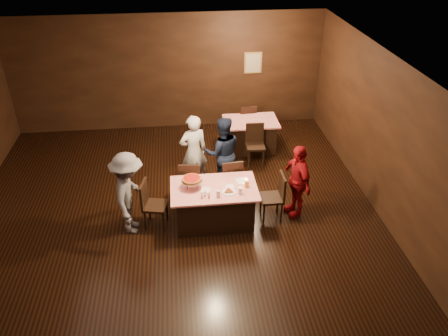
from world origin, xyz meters
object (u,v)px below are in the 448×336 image
(back_table, at_px, (250,135))
(chair_back_near, at_px, (255,145))
(diner_white_jacket, at_px, (194,152))
(plate_empty, at_px, (242,181))
(diner_navy_hoodie, at_px, (223,153))
(chair_end_right, at_px, (272,197))
(chair_back_far, at_px, (247,121))
(chair_far_right, at_px, (230,178))
(diner_red_shirt, at_px, (297,181))
(main_table, at_px, (214,205))
(glass_front_left, at_px, (218,194))
(pizza_stand, at_px, (192,179))
(diner_grey_knit, at_px, (129,194))
(chair_end_left, at_px, (155,205))
(glass_front_right, at_px, (240,191))
(glass_amber, at_px, (247,184))
(chair_far_left, at_px, (191,180))

(back_table, bearing_deg, chair_back_near, -90.00)
(diner_white_jacket, bearing_deg, plate_empty, 109.36)
(diner_navy_hoodie, bearing_deg, chair_back_near, -138.26)
(diner_navy_hoodie, bearing_deg, chair_end_right, 120.71)
(back_table, xyz_separation_m, chair_back_far, (0.00, 0.60, 0.09))
(back_table, bearing_deg, diner_navy_hoodie, -119.24)
(diner_navy_hoodie, distance_m, plate_empty, 1.11)
(back_table, height_order, chair_back_near, chair_back_near)
(chair_far_right, height_order, diner_red_shirt, diner_red_shirt)
(main_table, xyz_separation_m, plate_empty, (0.55, 0.15, 0.39))
(diner_white_jacket, xyz_separation_m, glass_front_left, (0.35, -1.61, 0.02))
(main_table, bearing_deg, diner_navy_hoodie, 76.38)
(back_table, xyz_separation_m, pizza_stand, (-1.55, -2.71, 0.57))
(chair_back_near, bearing_deg, main_table, -116.78)
(diner_grey_knit, bearing_deg, chair_end_right, -83.40)
(chair_end_right, distance_m, chair_back_far, 3.36)
(chair_end_left, xyz_separation_m, diner_white_jacket, (0.80, 1.31, 0.34))
(glass_front_right, bearing_deg, pizza_stand, 160.56)
(diner_navy_hoodie, xyz_separation_m, glass_amber, (0.30, -1.29, 0.04))
(chair_end_right, xyz_separation_m, diner_white_jacket, (-1.40, 1.31, 0.34))
(diner_white_jacket, height_order, diner_red_shirt, diner_white_jacket)
(diner_red_shirt, bearing_deg, pizza_stand, -102.11)
(chair_far_left, relative_size, chair_end_right, 1.00)
(diner_grey_knit, relative_size, pizza_stand, 4.25)
(chair_back_near, xyz_separation_m, chair_back_far, (0.00, 1.30, 0.00))
(diner_grey_knit, bearing_deg, diner_white_jacket, -36.67)
(diner_red_shirt, relative_size, glass_amber, 10.70)
(chair_back_near, bearing_deg, diner_grey_knit, -139.17)
(diner_navy_hoodie, bearing_deg, glass_amber, 100.93)
(chair_end_right, xyz_separation_m, glass_front_right, (-0.65, -0.25, 0.37))
(chair_end_right, relative_size, diner_navy_hoodie, 0.60)
(plate_empty, bearing_deg, glass_amber, -75.96)
(chair_back_far, distance_m, plate_empty, 3.28)
(glass_front_right, bearing_deg, diner_navy_hoodie, 95.78)
(main_table, height_order, plate_empty, plate_empty)
(glass_amber, bearing_deg, chair_back_near, 75.35)
(glass_front_left, height_order, glass_front_right, same)
(pizza_stand, bearing_deg, plate_empty, 6.01)
(main_table, height_order, glass_front_left, glass_front_left)
(chair_back_far, xyz_separation_m, plate_empty, (-0.60, -3.21, 0.30))
(chair_back_far, distance_m, diner_red_shirt, 3.30)
(chair_far_left, distance_m, diner_navy_hoodie, 0.91)
(chair_end_left, distance_m, glass_amber, 1.74)
(chair_end_right, relative_size, chair_back_near, 1.00)
(chair_end_left, bearing_deg, glass_front_left, -92.54)
(chair_back_far, height_order, glass_amber, chair_back_far)
(main_table, relative_size, glass_front_right, 11.43)
(chair_end_left, height_order, diner_navy_hoodie, diner_navy_hoodie)
(main_table, relative_size, pizza_stand, 4.21)
(glass_front_right, bearing_deg, chair_back_far, 79.00)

